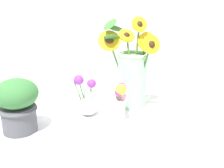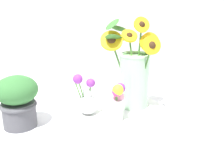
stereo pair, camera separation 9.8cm
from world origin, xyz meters
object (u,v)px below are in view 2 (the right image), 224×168
object	(u,v)px
mason_jar_sunflowers	(134,72)
vase_small_center	(116,102)
vase_bulb_right	(86,99)
serving_tray	(112,114)
potted_plant	(18,100)

from	to	relation	value
mason_jar_sunflowers	vase_small_center	size ratio (longest dim) A/B	2.49
mason_jar_sunflowers	vase_small_center	xyz separation A→B (m)	(-0.11, -0.11, -0.07)
mason_jar_sunflowers	vase_bulb_right	xyz separation A→B (m)	(-0.20, -0.03, -0.08)
serving_tray	vase_small_center	xyz separation A→B (m)	(-0.01, -0.07, 0.08)
serving_tray	vase_bulb_right	world-z (taller)	vase_bulb_right
mason_jar_sunflowers	vase_bulb_right	world-z (taller)	mason_jar_sunflowers
serving_tray	mason_jar_sunflowers	xyz separation A→B (m)	(0.10, 0.04, 0.15)
vase_bulb_right	potted_plant	world-z (taller)	potted_plant
mason_jar_sunflowers	potted_plant	bearing A→B (deg)	-176.35
serving_tray	mason_jar_sunflowers	world-z (taller)	mason_jar_sunflowers
serving_tray	vase_bulb_right	xyz separation A→B (m)	(-0.10, 0.01, 0.07)
potted_plant	serving_tray	bearing A→B (deg)	-1.46
vase_bulb_right	potted_plant	size ratio (longest dim) A/B	0.88
vase_small_center	potted_plant	distance (m)	0.34
vase_small_center	vase_bulb_right	bearing A→B (deg)	138.28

